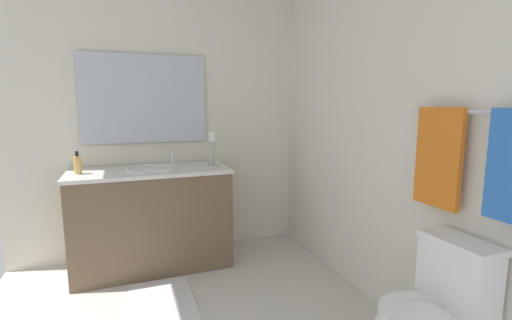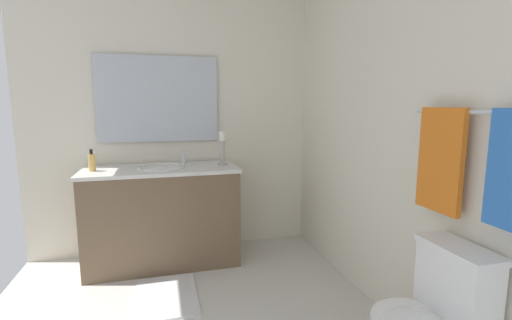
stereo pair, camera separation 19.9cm
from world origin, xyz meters
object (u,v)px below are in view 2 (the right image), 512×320
Objects in this scene: soap_bottle at (92,162)px; towel_bar at (484,112)px; towel_near_vanity at (440,160)px; bath_mat at (166,297)px; sink_basin at (161,172)px; vanity_cabinet at (163,216)px; candle_holder_tall at (223,147)px; mirror at (158,99)px.

towel_bar is at bearing 46.40° from soap_bottle.
towel_near_vanity reaches higher than bath_mat.
sink_basin is at bearing 92.14° from soap_bottle.
towel_bar reaches higher than vanity_cabinet.
candle_holder_tall is (-0.00, 0.54, 0.59)m from vanity_cabinet.
towel_bar is (2.14, 1.39, -0.08)m from mirror.
mirror reaches higher than vanity_cabinet.
sink_basin reaches higher than bath_mat.
soap_bottle is 0.30× the size of bath_mat.
towel_bar is at bearing 36.74° from vanity_cabinet.
vanity_cabinet is 0.80m from candle_holder_tall.
towel_bar reaches higher than candle_holder_tall.
mirror is (-0.28, 0.00, 1.02)m from vanity_cabinet.
candle_holder_tall is at bearing 139.36° from bath_mat.
vanity_cabinet is at bearing -180.00° from bath_mat.
bath_mat is (-1.03, -1.37, -1.11)m from towel_near_vanity.
bath_mat is (-1.24, -1.39, -1.35)m from towel_bar.
mirror is at bearing -147.02° from towel_bar.
bath_mat is (0.91, -0.00, -1.44)m from mirror.
vanity_cabinet is at bearing -143.26° from towel_bar.
soap_bottle is at bearing -87.86° from sink_basin.
sink_basin is at bearing 90.00° from vanity_cabinet.
towel_bar is (1.84, 1.93, 0.43)m from soap_bottle.
towel_near_vanity is (1.65, 1.37, 0.30)m from sink_basin.
bath_mat is at bearing -126.82° from towel_near_vanity.
candle_holder_tall is 2.08m from towel_bar.
towel_bar reaches higher than bath_mat.
mirror is 1.79× the size of bath_mat.
vanity_cabinet is at bearing 92.15° from soap_bottle.
soap_bottle reaches higher than vanity_cabinet.
candle_holder_tall is (-0.00, 0.54, 0.20)m from sink_basin.
sink_basin is 0.76× the size of towel_near_vanity.
towel_near_vanity is (1.65, 1.37, 0.69)m from vanity_cabinet.
towel_near_vanity reaches higher than towel_bar.
sink_basin is at bearing -140.32° from towel_near_vanity.
candle_holder_tall is at bearing 90.13° from vanity_cabinet.
sink_basin is 0.56m from soap_bottle.
vanity_cabinet is at bearing -0.01° from mirror.
towel_bar is (1.86, 1.39, 0.54)m from sink_basin.
mirror is at bearing 179.99° from vanity_cabinet.
candle_holder_tall is 0.36× the size of towel_bar.
sink_basin is 0.67× the size of bath_mat.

